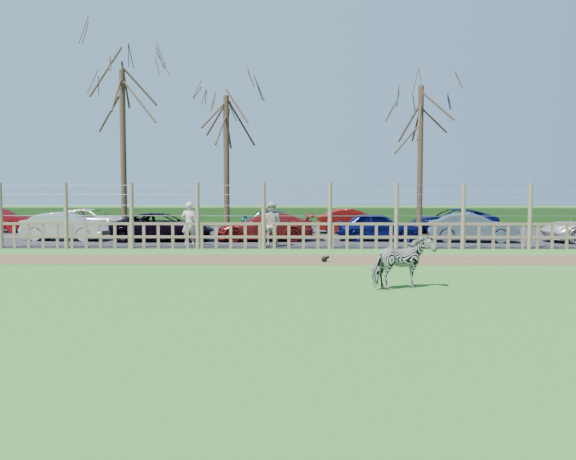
{
  "coord_description": "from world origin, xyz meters",
  "views": [
    {
      "loc": [
        1.28,
        -16.12,
        2.4
      ],
      "look_at": [
        1.0,
        2.5,
        1.1
      ],
      "focal_mm": 40.0,
      "sensor_mm": 36.0,
      "label": 1
    }
  ],
  "objects_px": {
    "car_10": "(276,221)",
    "car_11": "(353,221)",
    "car_3": "(265,227)",
    "car_12": "(452,221)",
    "tree_mid": "(226,132)",
    "visitor_b": "(271,224)",
    "car_1": "(66,226)",
    "car_4": "(378,227)",
    "car_5": "(473,228)",
    "visitor_a": "(189,224)",
    "car_8": "(91,221)",
    "car_2": "(163,227)",
    "tree_left": "(123,113)",
    "zebra": "(403,262)",
    "crow": "(325,259)",
    "tree_right": "(421,124)"
  },
  "relations": [
    {
      "from": "car_10",
      "to": "car_11",
      "type": "xyz_separation_m",
      "value": [
        3.81,
        -0.01,
        0.0
      ]
    },
    {
      "from": "visitor_a",
      "to": "car_8",
      "type": "xyz_separation_m",
      "value": [
        -6.1,
        6.86,
        -0.26
      ]
    },
    {
      "from": "car_2",
      "to": "tree_right",
      "type": "bearing_deg",
      "value": -77.79
    },
    {
      "from": "car_10",
      "to": "car_12",
      "type": "distance_m",
      "value": 8.77
    },
    {
      "from": "car_10",
      "to": "tree_left",
      "type": "bearing_deg",
      "value": 116.02
    },
    {
      "from": "visitor_a",
      "to": "visitor_b",
      "type": "xyz_separation_m",
      "value": [
        3.2,
        -0.02,
        0.0
      ]
    },
    {
      "from": "visitor_a",
      "to": "car_3",
      "type": "xyz_separation_m",
      "value": [
        2.83,
        2.31,
        -0.26
      ]
    },
    {
      "from": "tree_mid",
      "to": "car_4",
      "type": "distance_m",
      "value": 8.27
    },
    {
      "from": "car_4",
      "to": "car_8",
      "type": "xyz_separation_m",
      "value": [
        -13.78,
        4.39,
        0.0
      ]
    },
    {
      "from": "visitor_b",
      "to": "car_2",
      "type": "distance_m",
      "value": 5.22
    },
    {
      "from": "tree_right",
      "to": "car_12",
      "type": "xyz_separation_m",
      "value": [
        1.99,
        1.83,
        -4.6
      ]
    },
    {
      "from": "car_3",
      "to": "car_12",
      "type": "height_order",
      "value": "same"
    },
    {
      "from": "car_12",
      "to": "crow",
      "type": "bearing_deg",
      "value": -30.23
    },
    {
      "from": "car_5",
      "to": "car_12",
      "type": "bearing_deg",
      "value": 3.57
    },
    {
      "from": "tree_mid",
      "to": "car_8",
      "type": "bearing_deg",
      "value": 163.32
    },
    {
      "from": "tree_mid",
      "to": "visitor_a",
      "type": "distance_m",
      "value": 6.26
    },
    {
      "from": "visitor_a",
      "to": "car_1",
      "type": "bearing_deg",
      "value": -19.34
    },
    {
      "from": "tree_left",
      "to": "car_12",
      "type": "distance_m",
      "value": 16.61
    },
    {
      "from": "tree_mid",
      "to": "car_4",
      "type": "height_order",
      "value": "tree_mid"
    },
    {
      "from": "car_11",
      "to": "visitor_a",
      "type": "bearing_deg",
      "value": 129.13
    },
    {
      "from": "visitor_b",
      "to": "tree_right",
      "type": "bearing_deg",
      "value": -127.52
    },
    {
      "from": "car_3",
      "to": "car_5",
      "type": "bearing_deg",
      "value": 83.73
    },
    {
      "from": "car_4",
      "to": "car_5",
      "type": "distance_m",
      "value": 3.91
    },
    {
      "from": "zebra",
      "to": "crow",
      "type": "distance_m",
      "value": 5.45
    },
    {
      "from": "visitor_a",
      "to": "car_8",
      "type": "distance_m",
      "value": 9.18
    },
    {
      "from": "tree_right",
      "to": "car_5",
      "type": "distance_m",
      "value": 5.92
    },
    {
      "from": "car_10",
      "to": "tree_mid",
      "type": "bearing_deg",
      "value": 135.23
    },
    {
      "from": "tree_right",
      "to": "car_1",
      "type": "relative_size",
      "value": 2.02
    },
    {
      "from": "car_2",
      "to": "car_12",
      "type": "xyz_separation_m",
      "value": [
        13.44,
        4.86,
        0.0
      ]
    },
    {
      "from": "car_11",
      "to": "tree_left",
      "type": "bearing_deg",
      "value": 101.16
    },
    {
      "from": "tree_mid",
      "to": "car_10",
      "type": "relative_size",
      "value": 1.94
    },
    {
      "from": "car_10",
      "to": "car_12",
      "type": "xyz_separation_m",
      "value": [
        8.76,
        0.14,
        0.0
      ]
    },
    {
      "from": "tree_left",
      "to": "tree_mid",
      "type": "distance_m",
      "value": 4.67
    },
    {
      "from": "car_2",
      "to": "tree_mid",
      "type": "bearing_deg",
      "value": -46.7
    },
    {
      "from": "tree_left",
      "to": "car_1",
      "type": "xyz_separation_m",
      "value": [
        -2.16,
        -1.37,
        -4.98
      ]
    },
    {
      "from": "car_2",
      "to": "car_10",
      "type": "distance_m",
      "value": 6.64
    },
    {
      "from": "car_3",
      "to": "car_11",
      "type": "relative_size",
      "value": 1.14
    },
    {
      "from": "visitor_a",
      "to": "crow",
      "type": "distance_m",
      "value": 7.11
    },
    {
      "from": "tree_mid",
      "to": "car_4",
      "type": "relative_size",
      "value": 1.94
    },
    {
      "from": "car_5",
      "to": "car_8",
      "type": "height_order",
      "value": "same"
    },
    {
      "from": "tree_left",
      "to": "car_8",
      "type": "xyz_separation_m",
      "value": [
        -2.55,
        3.11,
        -4.98
      ]
    },
    {
      "from": "car_1",
      "to": "car_4",
      "type": "bearing_deg",
      "value": -83.7
    },
    {
      "from": "car_10",
      "to": "crow",
      "type": "bearing_deg",
      "value": -170.26
    },
    {
      "from": "visitor_b",
      "to": "car_1",
      "type": "distance_m",
      "value": 9.24
    },
    {
      "from": "tree_left",
      "to": "car_5",
      "type": "relative_size",
      "value": 2.16
    },
    {
      "from": "tree_right",
      "to": "car_12",
      "type": "distance_m",
      "value": 5.34
    },
    {
      "from": "visitor_b",
      "to": "car_3",
      "type": "relative_size",
      "value": 0.42
    },
    {
      "from": "car_1",
      "to": "tree_mid",
      "type": "bearing_deg",
      "value": -64.5
    },
    {
      "from": "zebra",
      "to": "car_10",
      "type": "xyz_separation_m",
      "value": [
        -3.49,
        17.05,
        0.02
      ]
    },
    {
      "from": "tree_mid",
      "to": "visitor_b",
      "type": "height_order",
      "value": "tree_mid"
    }
  ]
}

